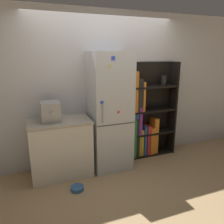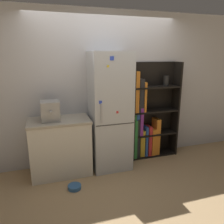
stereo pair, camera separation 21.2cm
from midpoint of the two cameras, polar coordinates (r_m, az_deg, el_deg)
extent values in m
plane|color=tan|center=(3.82, 1.86, -14.77)|extent=(16.00, 16.00, 0.00)
cube|color=silver|center=(3.82, -0.33, 6.01)|extent=(8.00, 0.05, 2.60)
cube|color=silver|center=(3.59, 1.15, -0.01)|extent=(0.63, 0.58, 1.93)
cube|color=#333333|center=(3.36, 2.72, -3.29)|extent=(0.62, 0.01, 0.01)
cube|color=#B2B2B7|center=(3.23, -0.86, -0.35)|extent=(0.02, 0.02, 0.30)
cube|color=blue|center=(3.19, -1.12, 2.54)|extent=(0.05, 0.01, 0.05)
cube|color=yellow|center=(3.16, 0.92, 11.86)|extent=(0.03, 0.01, 0.03)
cube|color=blue|center=(3.18, 1.93, 13.84)|extent=(0.06, 0.02, 0.06)
cube|color=red|center=(3.31, 3.26, -0.07)|extent=(0.03, 0.01, 0.03)
cube|color=black|center=(3.91, 6.67, -0.21)|extent=(0.03, 0.28, 1.76)
cube|color=black|center=(4.34, 17.47, 0.71)|extent=(0.03, 0.28, 1.76)
cube|color=black|center=(4.21, 11.52, 0.68)|extent=(0.92, 0.03, 1.76)
cube|color=black|center=(4.39, 11.73, -10.69)|extent=(0.86, 0.25, 0.03)
cube|color=black|center=(4.23, 12.03, -5.49)|extent=(0.86, 0.25, 0.03)
cube|color=black|center=(4.10, 12.35, 0.28)|extent=(0.86, 0.25, 0.03)
cube|color=black|center=(4.02, 12.70, 6.35)|extent=(0.86, 0.25, 0.03)
cube|color=#338C3F|center=(4.07, 7.16, -6.84)|extent=(0.05, 0.24, 0.72)
cube|color=#262628|center=(4.10, 8.01, -6.57)|extent=(0.06, 0.20, 0.74)
cube|color=gold|center=(4.18, 9.00, -7.91)|extent=(0.09, 0.20, 0.50)
cube|color=#2D59B2|center=(4.20, 10.05, -7.38)|extent=(0.04, 0.19, 0.57)
cube|color=red|center=(4.23, 10.86, -7.28)|extent=(0.06, 0.21, 0.57)
cube|color=orange|center=(4.27, 11.74, -7.43)|extent=(0.07, 0.22, 0.52)
cube|color=orange|center=(4.29, 12.76, -6.14)|extent=(0.08, 0.21, 0.70)
cube|color=#338C3F|center=(3.96, 7.17, -1.53)|extent=(0.04, 0.21, 0.65)
cube|color=#2D59B2|center=(3.98, 7.91, -1.92)|extent=(0.06, 0.20, 0.59)
cube|color=purple|center=(4.01, 8.74, -2.33)|extent=(0.06, 0.22, 0.52)
cube|color=orange|center=(3.85, 7.66, 5.21)|extent=(0.07, 0.22, 0.71)
cube|color=#262628|center=(3.90, 8.84, 4.30)|extent=(0.08, 0.20, 0.58)
cube|color=orange|center=(3.93, 9.75, 3.92)|extent=(0.04, 0.20, 0.52)
cylinder|color=black|center=(4.12, 15.40, 7.85)|extent=(0.10, 0.10, 0.18)
cube|color=silver|center=(3.62, -11.62, -9.16)|extent=(0.92, 0.56, 0.87)
cube|color=#B2A893|center=(3.46, -12.01, -2.27)|extent=(0.94, 0.58, 0.04)
cube|color=#A5A39E|center=(3.40, -14.11, 0.28)|extent=(0.27, 0.28, 0.30)
cylinder|color=#A5A39E|center=(3.23, -13.92, -0.18)|extent=(0.04, 0.06, 0.04)
cylinder|color=#3366A5|center=(3.36, -7.89, -18.85)|extent=(0.19, 0.19, 0.06)
torus|color=#3366A5|center=(3.35, -7.91, -18.53)|extent=(0.19, 0.19, 0.01)
camera|label=1|loc=(0.11, -88.31, 0.45)|focal=35.00mm
camera|label=2|loc=(0.11, 91.69, -0.45)|focal=35.00mm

